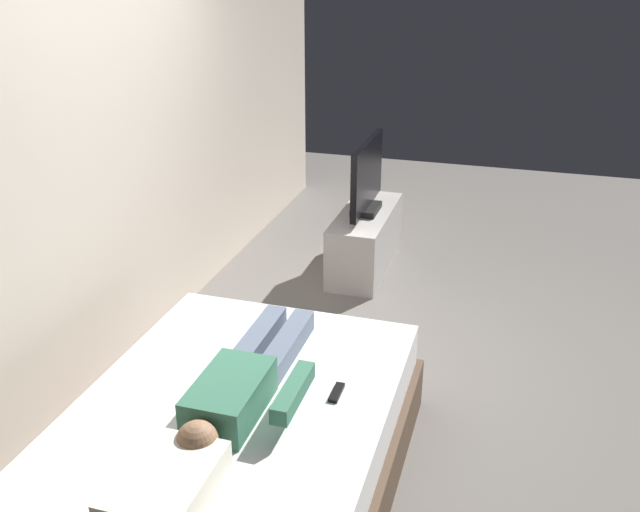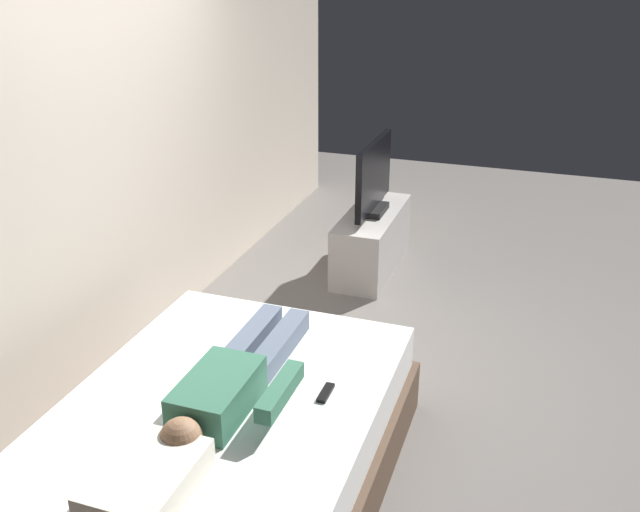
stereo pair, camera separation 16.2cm
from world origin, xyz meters
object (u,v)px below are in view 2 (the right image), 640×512
remote (326,393)px  tv_stand (372,241)px  bed (227,445)px  person (233,381)px  tv (374,179)px  pillow (147,480)px

remote → tv_stand: size_ratio=0.14×
bed → remote: 0.56m
remote → tv_stand: remote is taller
person → tv_stand: person is taller
tv → person: bearing=-178.7°
remote → bed: bearing=112.1°
pillow → tv_stand: pillow is taller
pillow → person: size_ratio=0.38×
remote → tv: 2.63m
person → remote: (0.15, -0.40, -0.07)m
tv_stand → tv: tv is taller
tv → remote: bearing=-169.7°
pillow → tv: (3.42, 0.02, 0.18)m
bed → tv: 2.81m
bed → tv_stand: (2.76, 0.02, -0.01)m
pillow → person: (0.69, -0.04, 0.02)m
remote → tv: (2.58, 0.47, 0.24)m
person → tv_stand: size_ratio=1.15×
pillow → tv: 3.42m
tv → tv_stand: bearing=0.0°
bed → tv_stand: 2.76m
bed → tv: bearing=0.5°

